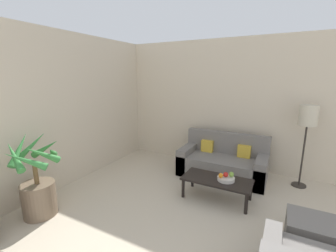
% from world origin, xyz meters
% --- Properties ---
extents(wall_back, '(8.14, 0.06, 2.70)m').
position_xyz_m(wall_back, '(0.00, 5.76, 1.35)').
color(wall_back, beige).
rests_on(wall_back, ground_plane).
extents(wall_left, '(0.06, 7.33, 2.70)m').
position_xyz_m(wall_left, '(-3.30, 2.87, 1.35)').
color(wall_left, beige).
rests_on(wall_left, ground_plane).
extents(potted_palm, '(0.69, 0.75, 1.19)m').
position_xyz_m(potted_palm, '(-2.83, 2.67, 0.43)').
color(potted_palm, brown).
rests_on(potted_palm, ground_plane).
extents(sofa_loveseat, '(1.64, 0.79, 0.83)m').
position_xyz_m(sofa_loveseat, '(-0.86, 5.17, 0.28)').
color(sofa_loveseat, slate).
rests_on(sofa_loveseat, ground_plane).
extents(floor_lamp, '(0.29, 0.29, 1.47)m').
position_xyz_m(floor_lamp, '(0.49, 5.39, 1.22)').
color(floor_lamp, '#2D2823').
rests_on(floor_lamp, ground_plane).
extents(coffee_table, '(1.08, 0.50, 0.34)m').
position_xyz_m(coffee_table, '(-0.72, 4.27, 0.30)').
color(coffee_table, black).
rests_on(coffee_table, ground_plane).
extents(fruit_bowl, '(0.27, 0.27, 0.06)m').
position_xyz_m(fruit_bowl, '(-0.58, 4.28, 0.37)').
color(fruit_bowl, beige).
rests_on(fruit_bowl, coffee_table).
extents(apple_red, '(0.08, 0.08, 0.08)m').
position_xyz_m(apple_red, '(-0.59, 4.29, 0.44)').
color(apple_red, red).
rests_on(apple_red, fruit_bowl).
extents(apple_green, '(0.08, 0.08, 0.08)m').
position_xyz_m(apple_green, '(-0.52, 4.33, 0.44)').
color(apple_green, olive).
rests_on(apple_green, fruit_bowl).
extents(orange_fruit, '(0.07, 0.07, 0.07)m').
position_xyz_m(orange_fruit, '(-0.65, 4.23, 0.43)').
color(orange_fruit, orange).
rests_on(orange_fruit, fruit_bowl).
extents(ottoman, '(0.56, 0.49, 0.38)m').
position_xyz_m(ottoman, '(0.55, 3.69, 0.19)').
color(ottoman, slate).
rests_on(ottoman, ground_plane).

